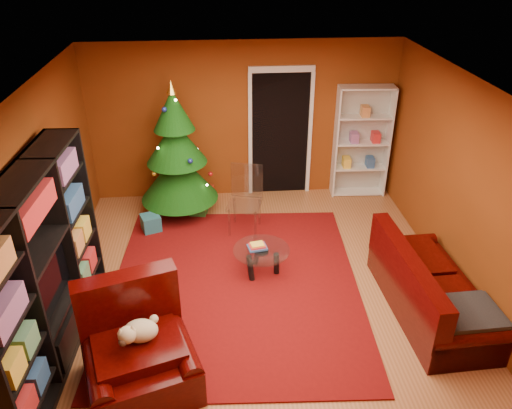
{
  "coord_description": "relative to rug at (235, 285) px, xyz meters",
  "views": [
    {
      "loc": [
        -0.46,
        -5.01,
        4.06
      ],
      "look_at": [
        0.0,
        0.4,
        1.05
      ],
      "focal_mm": 35.0,
      "sensor_mm": 36.0,
      "label": 1
    }
  ],
  "objects": [
    {
      "name": "floor",
      "position": [
        0.29,
        -0.13,
        -0.04
      ],
      "size": [
        5.0,
        5.5,
        0.05
      ],
      "primitive_type": "cube",
      "color": "brown",
      "rests_on": "ground"
    },
    {
      "name": "ceiling",
      "position": [
        0.29,
        -0.13,
        2.61
      ],
      "size": [
        5.0,
        5.5,
        0.05
      ],
      "primitive_type": "cube",
      "color": "silver",
      "rests_on": "wall_back"
    },
    {
      "name": "wall_back",
      "position": [
        0.29,
        2.64,
        1.29
      ],
      "size": [
        5.0,
        0.05,
        2.6
      ],
      "primitive_type": "cube",
      "color": "brown",
      "rests_on": "ground"
    },
    {
      "name": "wall_left",
      "position": [
        -2.23,
        -0.13,
        1.29
      ],
      "size": [
        0.05,
        5.5,
        2.6
      ],
      "primitive_type": "cube",
      "color": "brown",
      "rests_on": "ground"
    },
    {
      "name": "wall_right",
      "position": [
        2.82,
        -0.13,
        1.29
      ],
      "size": [
        0.05,
        5.5,
        2.6
      ],
      "primitive_type": "cube",
      "color": "brown",
      "rests_on": "ground"
    },
    {
      "name": "doorway",
      "position": [
        0.89,
        2.6,
        1.04
      ],
      "size": [
        1.06,
        0.6,
        2.16
      ],
      "primitive_type": null,
      "color": "black",
      "rests_on": "floor"
    },
    {
      "name": "rug",
      "position": [
        0.0,
        0.0,
        0.0
      ],
      "size": [
        3.35,
        3.85,
        0.02
      ],
      "primitive_type": "cube",
      "rotation": [
        0.0,
        0.0,
        -0.05
      ],
      "color": "#690B0B",
      "rests_on": "floor"
    },
    {
      "name": "media_unit",
      "position": [
        -1.98,
        -0.97,
        1.03
      ],
      "size": [
        0.55,
        2.73,
        2.08
      ],
      "primitive_type": null,
      "rotation": [
        0.0,
        0.0,
        -0.05
      ],
      "color": "black",
      "rests_on": "floor"
    },
    {
      "name": "christmas_tree",
      "position": [
        -0.79,
        2.02,
        1.05
      ],
      "size": [
        1.23,
        1.23,
        2.18
      ],
      "primitive_type": null,
      "rotation": [
        0.0,
        0.0,
        -0.0
      ],
      "color": "#0B3F0B",
      "rests_on": "floor"
    },
    {
      "name": "gift_box_teal",
      "position": [
        -1.21,
        1.46,
        0.12
      ],
      "size": [
        0.34,
        0.34,
        0.27
      ],
      "primitive_type": "cube",
      "rotation": [
        0.0,
        0.0,
        0.36
      ],
      "color": "#216478",
      "rests_on": "floor"
    },
    {
      "name": "gift_box_green",
      "position": [
        -0.5,
        1.92,
        0.12
      ],
      "size": [
        0.3,
        0.3,
        0.26
      ],
      "primitive_type": "cube",
      "rotation": [
        0.0,
        0.0,
        -0.18
      ],
      "color": "#236B23",
      "rests_on": "floor"
    },
    {
      "name": "gift_box_red",
      "position": [
        -0.38,
        2.46,
        0.1
      ],
      "size": [
        0.29,
        0.29,
        0.22
      ],
      "primitive_type": "cube",
      "rotation": [
        0.0,
        0.0,
        -0.4
      ],
      "color": "maroon",
      "rests_on": "floor"
    },
    {
      "name": "white_bookshelf",
      "position": [
        2.24,
        2.44,
        0.93
      ],
      "size": [
        0.91,
        0.37,
        1.94
      ],
      "primitive_type": null,
      "rotation": [
        0.0,
        0.0,
        -0.05
      ],
      "color": "white",
      "rests_on": "floor"
    },
    {
      "name": "armchair",
      "position": [
        -1.01,
        -1.51,
        0.43
      ],
      "size": [
        1.42,
        1.42,
        0.88
      ],
      "primitive_type": null,
      "rotation": [
        0.0,
        0.0,
        0.31
      ],
      "color": "black",
      "rests_on": "rug"
    },
    {
      "name": "dog",
      "position": [
        -0.97,
        -1.44,
        0.64
      ],
      "size": [
        0.47,
        0.41,
        0.29
      ],
      "primitive_type": null,
      "rotation": [
        0.0,
        0.0,
        0.31
      ],
      "color": "beige",
      "rests_on": "armchair"
    },
    {
      "name": "sofa",
      "position": [
        2.31,
        -0.65,
        0.41
      ],
      "size": [
        0.96,
        1.99,
        0.84
      ],
      "primitive_type": null,
      "rotation": [
        0.0,
        0.0,
        1.61
      ],
      "color": "black",
      "rests_on": "rug"
    },
    {
      "name": "coffee_table",
      "position": [
        0.36,
        0.25,
        0.19
      ],
      "size": [
        0.87,
        0.87,
        0.47
      ],
      "primitive_type": null,
      "rotation": [
        0.0,
        0.0,
        0.19
      ],
      "color": "gray",
      "rests_on": "rug"
    },
    {
      "name": "acrylic_chair",
      "position": [
        0.21,
        1.32,
        0.46
      ],
      "size": [
        0.59,
        0.62,
        0.94
      ],
      "primitive_type": null,
      "rotation": [
        0.0,
        0.0,
        -0.25
      ],
      "color": "#66605B",
      "rests_on": "rug"
    }
  ]
}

